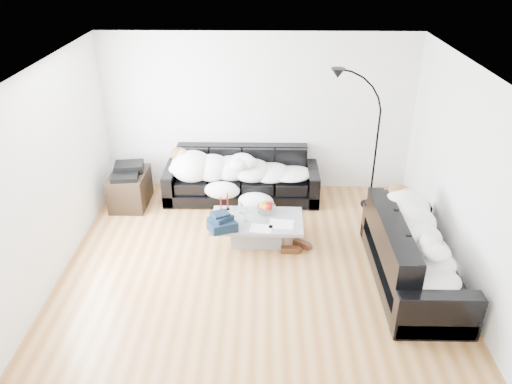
{
  "coord_description": "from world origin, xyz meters",
  "views": [
    {
      "loc": [
        0.11,
        -5.46,
        3.93
      ],
      "look_at": [
        0.0,
        0.3,
        0.9
      ],
      "focal_mm": 35.0,
      "sensor_mm": 36.0,
      "label": 1
    }
  ],
  "objects_px": {
    "sofa_back": "(242,176)",
    "av_cabinet": "(130,189)",
    "floor_lamp": "(376,149)",
    "wine_glass_b": "(234,212)",
    "candle_left": "(221,204)",
    "fruit_bowl": "(267,207)",
    "coffee_table": "(257,231)",
    "wine_glass_c": "(246,215)",
    "sofa_right": "(415,252)",
    "stereo": "(128,170)",
    "shoes": "(296,247)",
    "wine_glass_a": "(241,208)",
    "sleeper_back": "(241,164)",
    "sleeper_right": "(418,238)",
    "candle_right": "(228,201)"
  },
  "relations": [
    {
      "from": "sleeper_back",
      "to": "av_cabinet",
      "type": "distance_m",
      "value": 1.82
    },
    {
      "from": "sofa_right",
      "to": "stereo",
      "type": "relative_size",
      "value": 4.86
    },
    {
      "from": "sofa_back",
      "to": "fruit_bowl",
      "type": "xyz_separation_m",
      "value": [
        0.41,
        -1.11,
        0.05
      ]
    },
    {
      "from": "coffee_table",
      "to": "wine_glass_a",
      "type": "distance_m",
      "value": 0.39
    },
    {
      "from": "sofa_right",
      "to": "wine_glass_a",
      "type": "xyz_separation_m",
      "value": [
        -2.19,
        1.01,
        0.03
      ]
    },
    {
      "from": "floor_lamp",
      "to": "fruit_bowl",
      "type": "bearing_deg",
      "value": -161.39
    },
    {
      "from": "stereo",
      "to": "coffee_table",
      "type": "bearing_deg",
      "value": -36.39
    },
    {
      "from": "coffee_table",
      "to": "stereo",
      "type": "height_order",
      "value": "stereo"
    },
    {
      "from": "coffee_table",
      "to": "candle_left",
      "type": "relative_size",
      "value": 5.72
    },
    {
      "from": "fruit_bowl",
      "to": "shoes",
      "type": "height_order",
      "value": "fruit_bowl"
    },
    {
      "from": "sofa_right",
      "to": "fruit_bowl",
      "type": "height_order",
      "value": "sofa_right"
    },
    {
      "from": "sofa_back",
      "to": "floor_lamp",
      "type": "distance_m",
      "value": 2.15
    },
    {
      "from": "shoes",
      "to": "av_cabinet",
      "type": "bearing_deg",
      "value": 166.05
    },
    {
      "from": "wine_glass_c",
      "to": "av_cabinet",
      "type": "height_order",
      "value": "wine_glass_c"
    },
    {
      "from": "wine_glass_b",
      "to": "wine_glass_a",
      "type": "bearing_deg",
      "value": 49.44
    },
    {
      "from": "av_cabinet",
      "to": "stereo",
      "type": "height_order",
      "value": "stereo"
    },
    {
      "from": "sofa_right",
      "to": "av_cabinet",
      "type": "xyz_separation_m",
      "value": [
        -4.0,
        1.92,
        -0.16
      ]
    },
    {
      "from": "fruit_bowl",
      "to": "wine_glass_b",
      "type": "bearing_deg",
      "value": -161.76
    },
    {
      "from": "sleeper_back",
      "to": "wine_glass_a",
      "type": "xyz_separation_m",
      "value": [
        0.04,
        -1.11,
        -0.17
      ]
    },
    {
      "from": "coffee_table",
      "to": "candle_right",
      "type": "relative_size",
      "value": 4.76
    },
    {
      "from": "wine_glass_b",
      "to": "wine_glass_c",
      "type": "bearing_deg",
      "value": -31.82
    },
    {
      "from": "fruit_bowl",
      "to": "stereo",
      "type": "height_order",
      "value": "stereo"
    },
    {
      "from": "wine_glass_b",
      "to": "fruit_bowl",
      "type": "bearing_deg",
      "value": 18.24
    },
    {
      "from": "wine_glass_c",
      "to": "candle_right",
      "type": "relative_size",
      "value": 0.69
    },
    {
      "from": "candle_left",
      "to": "stereo",
      "type": "distance_m",
      "value": 1.75
    },
    {
      "from": "wine_glass_a",
      "to": "sleeper_right",
      "type": "bearing_deg",
      "value": -24.69
    },
    {
      "from": "sleeper_back",
      "to": "sleeper_right",
      "type": "distance_m",
      "value": 3.07
    },
    {
      "from": "sofa_back",
      "to": "coffee_table",
      "type": "bearing_deg",
      "value": -78.43
    },
    {
      "from": "sleeper_right",
      "to": "stereo",
      "type": "relative_size",
      "value": 4.16
    },
    {
      "from": "sofa_back",
      "to": "wine_glass_c",
      "type": "relative_size",
      "value": 13.39
    },
    {
      "from": "sofa_right",
      "to": "shoes",
      "type": "relative_size",
      "value": 5.07
    },
    {
      "from": "candle_left",
      "to": "stereo",
      "type": "relative_size",
      "value": 0.51
    },
    {
      "from": "sofa_right",
      "to": "wine_glass_c",
      "type": "height_order",
      "value": "sofa_right"
    },
    {
      "from": "coffee_table",
      "to": "candle_left",
      "type": "xyz_separation_m",
      "value": [
        -0.52,
        0.23,
        0.3
      ]
    },
    {
      "from": "wine_glass_b",
      "to": "sleeper_back",
      "type": "bearing_deg",
      "value": 87.75
    },
    {
      "from": "wine_glass_b",
      "to": "stereo",
      "type": "relative_size",
      "value": 0.38
    },
    {
      "from": "floor_lamp",
      "to": "av_cabinet",
      "type": "bearing_deg",
      "value": 170.65
    },
    {
      "from": "coffee_table",
      "to": "stereo",
      "type": "relative_size",
      "value": 2.89
    },
    {
      "from": "sleeper_back",
      "to": "wine_glass_b",
      "type": "height_order",
      "value": "sleeper_back"
    },
    {
      "from": "fruit_bowl",
      "to": "shoes",
      "type": "distance_m",
      "value": 0.7
    },
    {
      "from": "sleeper_back",
      "to": "coffee_table",
      "type": "relative_size",
      "value": 1.65
    },
    {
      "from": "wine_glass_b",
      "to": "candle_left",
      "type": "bearing_deg",
      "value": 140.13
    },
    {
      "from": "sofa_back",
      "to": "av_cabinet",
      "type": "xyz_separation_m",
      "value": [
        -1.78,
        -0.24,
        -0.13
      ]
    },
    {
      "from": "wine_glass_c",
      "to": "stereo",
      "type": "relative_size",
      "value": 0.42
    },
    {
      "from": "stereo",
      "to": "wine_glass_b",
      "type": "bearing_deg",
      "value": -39.08
    },
    {
      "from": "shoes",
      "to": "fruit_bowl",
      "type": "bearing_deg",
      "value": 147.66
    },
    {
      "from": "coffee_table",
      "to": "fruit_bowl",
      "type": "distance_m",
      "value": 0.37
    },
    {
      "from": "candle_right",
      "to": "sofa_right",
      "type": "bearing_deg",
      "value": -25.12
    },
    {
      "from": "coffee_table",
      "to": "wine_glass_b",
      "type": "height_order",
      "value": "wine_glass_b"
    },
    {
      "from": "sleeper_back",
      "to": "candle_left",
      "type": "height_order",
      "value": "sleeper_back"
    }
  ]
}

